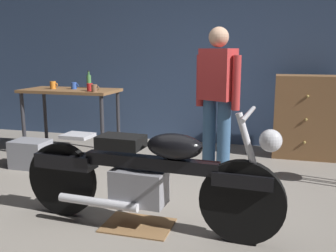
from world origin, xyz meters
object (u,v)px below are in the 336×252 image
object	(u,v)px
mug_red_diner	(90,87)
bottle	(89,81)
motorcycle	(146,175)
mug_blue_enamel	(74,86)
wooden_dresser	(305,117)
storage_bin	(31,154)
person_standing	(217,96)
mug_brown_stoneware	(94,88)
mug_orange_travel	(53,85)

from	to	relation	value
mug_red_diner	bottle	size ratio (longest dim) A/B	0.46
motorcycle	mug_blue_enamel	distance (m)	2.63
motorcycle	wooden_dresser	size ratio (longest dim) A/B	1.99
mug_blue_enamel	mug_red_diner	bearing A→B (deg)	-25.59
wooden_dresser	mug_red_diner	bearing A→B (deg)	-163.57
motorcycle	storage_bin	size ratio (longest dim) A/B	4.98
storage_bin	mug_blue_enamel	world-z (taller)	mug_blue_enamel
person_standing	storage_bin	distance (m)	2.38
person_standing	mug_brown_stoneware	bearing A→B (deg)	18.98
wooden_dresser	motorcycle	bearing A→B (deg)	-117.54
mug_blue_enamel	mug_brown_stoneware	bearing A→B (deg)	-30.59
mug_brown_stoneware	bottle	world-z (taller)	bottle
person_standing	mug_orange_travel	bearing A→B (deg)	16.12
mug_red_diner	bottle	bearing A→B (deg)	118.98
mug_orange_travel	bottle	distance (m)	0.49
storage_bin	person_standing	bearing A→B (deg)	7.53
wooden_dresser	mug_brown_stoneware	bearing A→B (deg)	-160.80
motorcycle	mug_brown_stoneware	size ratio (longest dim) A/B	20.09
motorcycle	mug_red_diner	distance (m)	2.31
wooden_dresser	bottle	world-z (taller)	bottle
wooden_dresser	person_standing	bearing A→B (deg)	-131.96
mug_orange_travel	bottle	xyz separation A→B (m)	(0.41, 0.26, 0.05)
bottle	mug_orange_travel	bearing A→B (deg)	-147.21
person_standing	storage_bin	world-z (taller)	person_standing
mug_brown_stoneware	mug_orange_travel	world-z (taller)	mug_orange_travel
motorcycle	mug_red_diner	xyz separation A→B (m)	(-1.39, 1.78, 0.50)
person_standing	mug_orange_travel	distance (m)	2.38
mug_brown_stoneware	mug_blue_enamel	world-z (taller)	mug_brown_stoneware
motorcycle	bottle	size ratio (longest dim) A/B	9.09
mug_orange_travel	bottle	size ratio (longest dim) A/B	0.48
person_standing	mug_brown_stoneware	distance (m)	1.62
person_standing	mug_blue_enamel	xyz separation A→B (m)	(-2.04, 0.48, 0.02)
wooden_dresser	bottle	size ratio (longest dim) A/B	4.56
person_standing	bottle	xyz separation A→B (m)	(-1.93, 0.70, 0.07)
mug_brown_stoneware	mug_orange_travel	bearing A→B (deg)	163.39
wooden_dresser	bottle	bearing A→B (deg)	-171.74
person_standing	mug_orange_travel	xyz separation A→B (m)	(-2.34, 0.44, 0.03)
wooden_dresser	mug_blue_enamel	distance (m)	3.15
person_standing	mug_orange_travel	size ratio (longest dim) A/B	14.57
mug_orange_travel	mug_blue_enamel	size ratio (longest dim) A/B	1.04
bottle	wooden_dresser	bearing A→B (deg)	8.26
motorcycle	mug_orange_travel	bearing A→B (deg)	140.05
mug_brown_stoneware	bottle	bearing A→B (deg)	124.04
storage_bin	mug_brown_stoneware	world-z (taller)	mug_brown_stoneware
motorcycle	bottle	distance (m)	2.74
person_standing	mug_red_diner	xyz separation A→B (m)	(-1.72, 0.32, 0.02)
mug_brown_stoneware	mug_red_diner	bearing A→B (deg)	138.08
motorcycle	bottle	xyz separation A→B (m)	(-1.60, 2.16, 0.55)
mug_blue_enamel	bottle	bearing A→B (deg)	63.88
mug_red_diner	storage_bin	bearing A→B (deg)	-130.11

